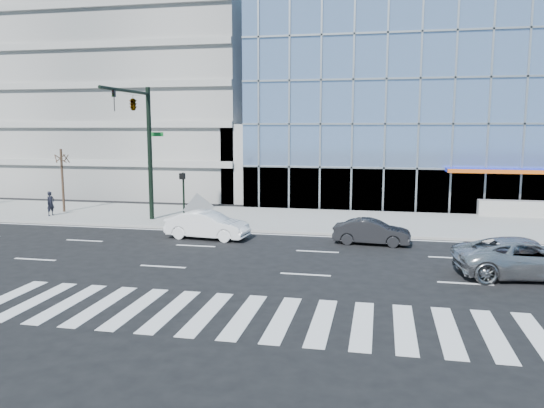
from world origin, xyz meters
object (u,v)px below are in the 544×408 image
at_px(dark_sedan, 372,232).
at_px(tilted_panel, 199,208).
at_px(pedestrian, 51,204).
at_px(street_tree_near, 61,158).
at_px(traffic_signal, 138,120).
at_px(white_sedan, 207,225).
at_px(ped_signal_post, 183,190).
at_px(silver_suv, 528,258).

relative_size(dark_sedan, tilted_panel, 2.90).
bearing_deg(pedestrian, tilted_panel, -79.57).
bearing_deg(street_tree_near, traffic_signal, -22.71).
xyz_separation_m(traffic_signal, tilted_panel, (3.40, 0.43, -5.10)).
bearing_deg(traffic_signal, white_sedan, -28.95).
bearing_deg(traffic_signal, street_tree_near, 157.29).
xyz_separation_m(ped_signal_post, silver_suv, (16.94, -7.58, -1.38)).
relative_size(ped_signal_post, tilted_panel, 2.31).
xyz_separation_m(pedestrian, tilted_panel, (10.28, -0.88, 0.13)).
height_order(street_tree_near, white_sedan, street_tree_near).
relative_size(traffic_signal, ped_signal_post, 2.67).
distance_m(ped_signal_post, silver_suv, 18.62).
xyz_separation_m(traffic_signal, silver_suv, (19.44, -7.21, -5.41)).
distance_m(white_sedan, dark_sedan, 8.44).
relative_size(silver_suv, dark_sedan, 1.45).
xyz_separation_m(traffic_signal, dark_sedan, (13.44, -2.41, -5.54)).
bearing_deg(ped_signal_post, white_sedan, -51.40).
relative_size(street_tree_near, pedestrian, 2.71).
height_order(traffic_signal, silver_suv, traffic_signal).
bearing_deg(ped_signal_post, traffic_signal, -171.48).
relative_size(ped_signal_post, dark_sedan, 0.80).
bearing_deg(pedestrian, white_sedan, -93.63).
height_order(traffic_signal, tilted_panel, traffic_signal).
bearing_deg(traffic_signal, silver_suv, -20.35).
distance_m(ped_signal_post, tilted_panel, 1.41).
relative_size(silver_suv, tilted_panel, 4.20).
relative_size(pedestrian, tilted_panel, 1.20).
bearing_deg(silver_suv, street_tree_near, 61.43).
xyz_separation_m(white_sedan, dark_sedan, (8.43, 0.36, -0.10)).
height_order(dark_sedan, pedestrian, pedestrian).
xyz_separation_m(silver_suv, dark_sedan, (-6.00, 4.80, -0.14)).
bearing_deg(traffic_signal, pedestrian, 169.23).
bearing_deg(street_tree_near, pedestrian, -85.59).
height_order(white_sedan, pedestrian, pedestrian).
bearing_deg(silver_suv, white_sedan, 65.31).
bearing_deg(ped_signal_post, dark_sedan, -14.27).
bearing_deg(street_tree_near, white_sedan, -25.39).
height_order(dark_sedan, tilted_panel, tilted_panel).
height_order(traffic_signal, dark_sedan, traffic_signal).
distance_m(pedestrian, tilted_panel, 10.32).
distance_m(traffic_signal, silver_suv, 21.43).
xyz_separation_m(ped_signal_post, white_sedan, (2.51, -3.14, -1.43)).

